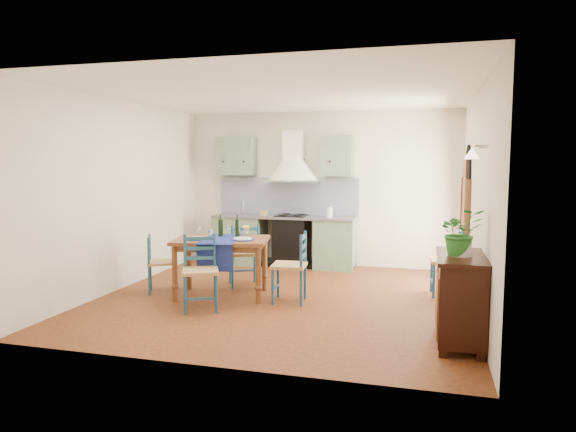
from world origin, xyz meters
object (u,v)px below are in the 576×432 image
object	(u,v)px
dining_table	(222,245)
sideboard	(460,296)
chair_near	(200,271)
potted_plant	(460,232)

from	to	relation	value
dining_table	sideboard	xyz separation A→B (m)	(3.12, -1.13, -0.22)
chair_near	sideboard	distance (m)	3.18
sideboard	dining_table	bearing A→B (deg)	160.09
dining_table	potted_plant	size ratio (longest dim) A/B	2.92
sideboard	potted_plant	world-z (taller)	potted_plant
dining_table	chair_near	bearing A→B (deg)	-91.44
chair_near	potted_plant	xyz separation A→B (m)	(3.12, -0.49, 0.68)
chair_near	sideboard	size ratio (longest dim) A/B	0.91
potted_plant	sideboard	bearing A→B (deg)	56.61
chair_near	dining_table	bearing A→B (deg)	88.56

